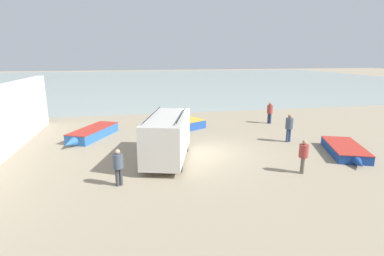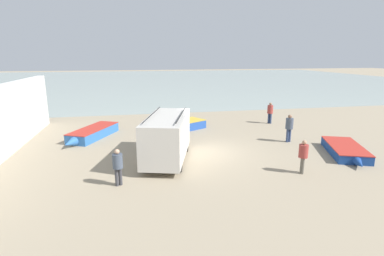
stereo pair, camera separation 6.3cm
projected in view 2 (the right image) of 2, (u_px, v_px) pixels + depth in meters
name	position (u px, v px, depth m)	size (l,w,h in m)	color
ground_plane	(206.00, 151.00, 17.33)	(200.00, 200.00, 0.00)	gray
sea_water	(150.00, 80.00, 66.88)	(120.00, 80.00, 0.01)	#99A89E
parked_van	(167.00, 136.00, 15.59)	(3.21, 5.44, 2.50)	beige
fishing_rowboat_0	(346.00, 150.00, 16.68)	(2.93, 4.64, 0.51)	navy
fishing_rowboat_1	(92.00, 133.00, 20.03)	(3.17, 5.03, 0.65)	#2D66AD
fishing_rowboat_2	(182.00, 126.00, 22.24)	(3.94, 3.01, 0.64)	#234CA3
fisherman_0	(289.00, 126.00, 18.93)	(0.47, 0.47, 1.78)	navy
fisherman_1	(303.00, 154.00, 13.87)	(0.42, 0.42, 1.61)	#5B564C
fisherman_2	(118.00, 164.00, 12.55)	(0.42, 0.42, 1.62)	#38383D
fisherman_3	(270.00, 111.00, 24.16)	(0.45, 0.45, 1.71)	navy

